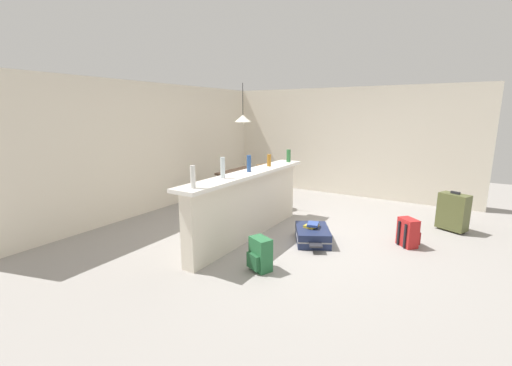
# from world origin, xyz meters

# --- Properties ---
(ground_plane) EXTENTS (13.00, 13.00, 0.05)m
(ground_plane) POSITION_xyz_m (0.00, 0.00, -0.03)
(ground_plane) COLOR gray
(wall_back) EXTENTS (6.60, 0.10, 2.50)m
(wall_back) POSITION_xyz_m (0.00, 3.05, 1.25)
(wall_back) COLOR silver
(wall_back) RESTS_ON ground_plane
(wall_right) EXTENTS (0.10, 6.00, 2.50)m
(wall_right) POSITION_xyz_m (3.05, 0.30, 1.25)
(wall_right) COLOR silver
(wall_right) RESTS_ON ground_plane
(partition_half_wall) EXTENTS (2.80, 0.20, 1.00)m
(partition_half_wall) POSITION_xyz_m (-0.56, 0.58, 0.50)
(partition_half_wall) COLOR silver
(partition_half_wall) RESTS_ON ground_plane
(bar_countertop) EXTENTS (2.96, 0.40, 0.05)m
(bar_countertop) POSITION_xyz_m (-0.56, 0.58, 1.02)
(bar_countertop) COLOR white
(bar_countertop) RESTS_ON partition_half_wall
(bottle_white) EXTENTS (0.06, 0.06, 0.27)m
(bottle_white) POSITION_xyz_m (-1.83, 0.55, 1.18)
(bottle_white) COLOR silver
(bottle_white) RESTS_ON bar_countertop
(bottle_clear) EXTENTS (0.06, 0.06, 0.29)m
(bottle_clear) POSITION_xyz_m (-1.14, 0.62, 1.19)
(bottle_clear) COLOR silver
(bottle_clear) RESTS_ON bar_countertop
(bottle_blue) EXTENTS (0.07, 0.07, 0.26)m
(bottle_blue) POSITION_xyz_m (-0.53, 0.58, 1.17)
(bottle_blue) COLOR #284C89
(bottle_blue) RESTS_ON bar_countertop
(bottle_amber) EXTENTS (0.07, 0.07, 0.20)m
(bottle_amber) POSITION_xyz_m (0.10, 0.58, 1.15)
(bottle_amber) COLOR #9E661E
(bottle_amber) RESTS_ON bar_countertop
(bottle_green) EXTENTS (0.08, 0.08, 0.23)m
(bottle_green) POSITION_xyz_m (0.72, 0.52, 1.16)
(bottle_green) COLOR #2D6B38
(bottle_green) RESTS_ON bar_countertop
(dining_table) EXTENTS (1.10, 0.80, 0.74)m
(dining_table) POSITION_xyz_m (0.99, 1.63, 0.65)
(dining_table) COLOR #332319
(dining_table) RESTS_ON ground_plane
(dining_chair_near_partition) EXTENTS (0.48, 0.48, 0.93)m
(dining_chair_near_partition) POSITION_xyz_m (0.96, 1.10, 0.52)
(dining_chair_near_partition) COLOR #9E754C
(dining_chair_near_partition) RESTS_ON ground_plane
(pendant_lamp) EXTENTS (0.34, 0.34, 0.80)m
(pendant_lamp) POSITION_xyz_m (0.90, 1.64, 1.82)
(pendant_lamp) COLOR black
(suitcase_flat_navy) EXTENTS (0.89, 0.76, 0.22)m
(suitcase_flat_navy) POSITION_xyz_m (-0.22, -0.37, 0.11)
(suitcase_flat_navy) COLOR #1E284C
(suitcase_flat_navy) RESTS_ON ground_plane
(backpack_green) EXTENTS (0.31, 0.33, 0.42)m
(backpack_green) POSITION_xyz_m (-1.44, -0.16, 0.20)
(backpack_green) COLOR #286B3D
(backpack_green) RESTS_ON ground_plane
(suitcase_upright_olive) EXTENTS (0.41, 0.50, 0.67)m
(suitcase_upright_olive) POSITION_xyz_m (1.46, -2.15, 0.33)
(suitcase_upright_olive) COLOR #51562D
(suitcase_upright_olive) RESTS_ON ground_plane
(backpack_red) EXTENTS (0.34, 0.34, 0.42)m
(backpack_red) POSITION_xyz_m (0.36, -1.63, 0.20)
(backpack_red) COLOR red
(backpack_red) RESTS_ON ground_plane
(book_stack) EXTENTS (0.26, 0.23, 0.07)m
(book_stack) POSITION_xyz_m (-0.19, -0.34, 0.26)
(book_stack) COLOR gold
(book_stack) RESTS_ON suitcase_flat_navy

